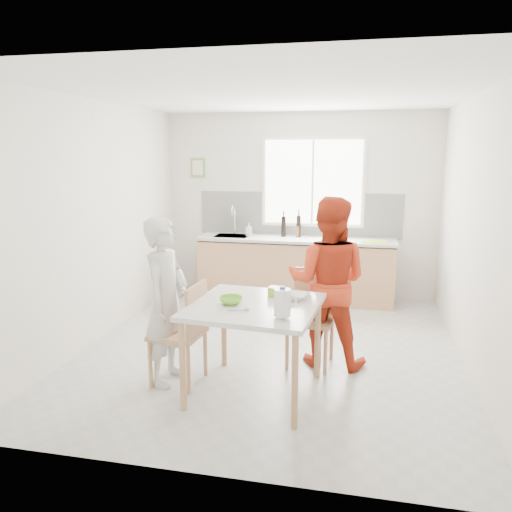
{
  "coord_description": "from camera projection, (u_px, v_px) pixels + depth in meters",
  "views": [
    {
      "loc": [
        0.92,
        -5.09,
        2.12
      ],
      "look_at": [
        -0.21,
        0.2,
        1.0
      ],
      "focal_mm": 35.0,
      "sensor_mm": 36.0,
      "label": 1
    }
  ],
  "objects": [
    {
      "name": "chair_far",
      "position": [
        312.0,
        313.0,
        5.06
      ],
      "size": [
        0.49,
        0.49,
        0.97
      ],
      "rotation": [
        0.0,
        0.0,
        -0.09
      ],
      "color": "tan",
      "rests_on": "ground"
    },
    {
      "name": "room_shell",
      "position": [
        272.0,
        200.0,
        5.16
      ],
      "size": [
        4.5,
        4.5,
        4.5
      ],
      "color": "silver",
      "rests_on": "ground"
    },
    {
      "name": "dining_table",
      "position": [
        255.0,
        314.0,
        4.35
      ],
      "size": [
        1.18,
        1.18,
        0.83
      ],
      "rotation": [
        0.0,
        0.0,
        -0.09
      ],
      "color": "silver",
      "rests_on": "ground"
    },
    {
      "name": "jar_amber",
      "position": [
        298.0,
        232.0,
        7.23
      ],
      "size": [
        0.06,
        0.06,
        0.16
      ],
      "primitive_type": "cylinder",
      "color": "brown",
      "rests_on": "kitchen_counter"
    },
    {
      "name": "ground",
      "position": [
        271.0,
        349.0,
        5.5
      ],
      "size": [
        4.5,
        4.5,
        0.0
      ],
      "primitive_type": "plane",
      "color": "#B7B7B2",
      "rests_on": "ground"
    },
    {
      "name": "backsplash",
      "position": [
        299.0,
        214.0,
        7.39
      ],
      "size": [
        3.0,
        0.02,
        0.65
      ],
      "primitive_type": "cube",
      "color": "white",
      "rests_on": "room_shell"
    },
    {
      "name": "person_white",
      "position": [
        166.0,
        301.0,
        4.59
      ],
      "size": [
        0.42,
        0.6,
        1.56
      ],
      "primitive_type": "imported",
      "rotation": [
        0.0,
        0.0,
        1.48
      ],
      "color": "silver",
      "rests_on": "ground"
    },
    {
      "name": "cutting_board",
      "position": [
        375.0,
        242.0,
        6.83
      ],
      "size": [
        0.39,
        0.31,
        0.01
      ],
      "primitive_type": "cube",
      "rotation": [
        0.0,
        0.0,
        -0.2
      ],
      "color": "#ADD330",
      "rests_on": "kitchen_counter"
    },
    {
      "name": "green_box",
      "position": [
        274.0,
        292.0,
        4.55
      ],
      "size": [
        0.11,
        0.11,
        0.09
      ],
      "primitive_type": "cube",
      "rotation": [
        0.0,
        0.0,
        -0.09
      ],
      "color": "#8DBB2B",
      "rests_on": "dining_table"
    },
    {
      "name": "window",
      "position": [
        313.0,
        182.0,
        7.24
      ],
      "size": [
        1.5,
        0.06,
        1.3
      ],
      "color": "white",
      "rests_on": "room_shell"
    },
    {
      "name": "kitchen_counter",
      "position": [
        295.0,
        272.0,
        7.28
      ],
      "size": [
        2.84,
        0.64,
        1.37
      ],
      "color": "tan",
      "rests_on": "ground"
    },
    {
      "name": "milk_jug",
      "position": [
        283.0,
        302.0,
        3.95
      ],
      "size": [
        0.19,
        0.14,
        0.24
      ],
      "rotation": [
        0.0,
        0.0,
        -0.09
      ],
      "color": "white",
      "rests_on": "dining_table"
    },
    {
      "name": "bowl_white",
      "position": [
        295.0,
        296.0,
        4.47
      ],
      "size": [
        0.24,
        0.24,
        0.05
      ],
      "primitive_type": "imported",
      "rotation": [
        0.0,
        0.0,
        -0.09
      ],
      "color": "white",
      "rests_on": "dining_table"
    },
    {
      "name": "picture_frame",
      "position": [
        198.0,
        168.0,
        7.56
      ],
      "size": [
        0.22,
        0.03,
        0.28
      ],
      "color": "#659C47",
      "rests_on": "room_shell"
    },
    {
      "name": "person_red",
      "position": [
        328.0,
        282.0,
        4.97
      ],
      "size": [
        0.89,
        0.72,
        1.71
      ],
      "primitive_type": "imported",
      "rotation": [
        0.0,
        0.0,
        3.05
      ],
      "color": "red",
      "rests_on": "ground"
    },
    {
      "name": "wine_bottle_b",
      "position": [
        284.0,
        226.0,
        7.27
      ],
      "size": [
        0.07,
        0.07,
        0.3
      ],
      "primitive_type": "cylinder",
      "color": "black",
      "rests_on": "kitchen_counter"
    },
    {
      "name": "spoon",
      "position": [
        237.0,
        310.0,
        4.15
      ],
      "size": [
        0.16,
        0.05,
        0.01
      ],
      "primitive_type": "cylinder",
      "rotation": [
        0.0,
        1.57,
        0.26
      ],
      "color": "#A5A5AA",
      "rests_on": "dining_table"
    },
    {
      "name": "chair_left",
      "position": [
        185.0,
        329.0,
        4.59
      ],
      "size": [
        0.48,
        0.48,
        0.96
      ],
      "rotation": [
        0.0,
        0.0,
        -1.66
      ],
      "color": "tan",
      "rests_on": "ground"
    },
    {
      "name": "wine_bottle_a",
      "position": [
        299.0,
        226.0,
        7.22
      ],
      "size": [
        0.07,
        0.07,
        0.32
      ],
      "primitive_type": "cylinder",
      "color": "black",
      "rests_on": "kitchen_counter"
    },
    {
      "name": "bowl_green",
      "position": [
        231.0,
        300.0,
        4.33
      ],
      "size": [
        0.22,
        0.22,
        0.06
      ],
      "primitive_type": "imported",
      "rotation": [
        0.0,
        0.0,
        -0.09
      ],
      "color": "#72CA2E",
      "rests_on": "dining_table"
    },
    {
      "name": "soap_bottle",
      "position": [
        249.0,
        229.0,
        7.35
      ],
      "size": [
        0.1,
        0.1,
        0.19
      ],
      "primitive_type": "imported",
      "rotation": [
        0.0,
        0.0,
        0.15
      ],
      "color": "#999999",
      "rests_on": "kitchen_counter"
    }
  ]
}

